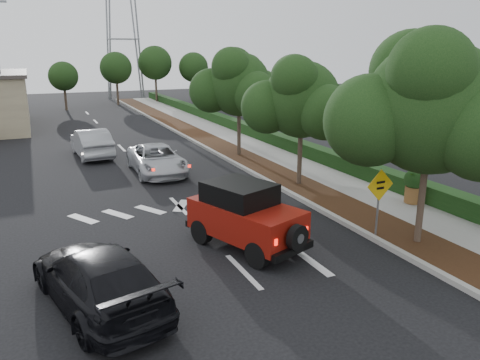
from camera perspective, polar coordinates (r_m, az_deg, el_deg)
ground at (r=12.80m, az=0.41°, el=-11.10°), size 120.00×120.00×0.00m
curb at (r=24.93m, az=-1.31°, el=2.41°), size 0.20×70.00×0.15m
planting_strip at (r=25.33m, az=0.78°, el=2.58°), size 1.80×70.00×0.12m
sidewalk at (r=26.16m, az=4.57°, el=2.95°), size 2.00×70.00×0.12m
hedge at (r=26.77m, az=7.23°, el=3.91°), size 0.80×70.00×0.80m
transmission_tower at (r=59.67m, az=-13.64°, el=9.59°), size 7.00×4.00×28.00m
street_tree_near at (r=15.42m, az=20.72°, el=-7.37°), size 3.80×3.80×5.92m
street_tree_mid at (r=20.64m, az=7.17°, el=-0.73°), size 3.20×3.20×5.32m
street_tree_far at (r=26.23m, az=-0.13°, el=2.90°), size 3.40×3.40×5.62m
light_pole_a at (r=36.92m, az=-26.47°, el=4.97°), size 2.00×0.22×9.00m
light_pole_b at (r=48.84m, az=-27.22°, el=7.09°), size 2.00×0.22×9.00m
red_jeep at (r=14.00m, az=0.20°, el=-4.25°), size 2.82×4.02×1.97m
silver_suv_ahead at (r=22.84m, az=-10.10°, el=2.48°), size 2.34×4.90×1.35m
black_suv_oncoming at (r=11.40m, az=-16.87°, el=-11.34°), size 3.06×5.23×1.42m
silver_sedan_oncoming at (r=27.33m, az=-17.65°, el=4.34°), size 1.93×4.80×1.55m
speed_hump_sign at (r=15.05m, az=16.62°, el=-1.57°), size 1.00×0.09×2.14m
terracotta_planter at (r=18.82m, az=20.47°, el=-0.29°), size 0.78×0.78×1.37m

